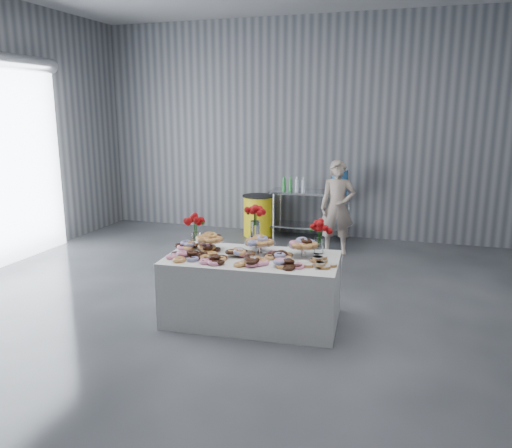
{
  "coord_description": "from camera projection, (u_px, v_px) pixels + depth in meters",
  "views": [
    {
      "loc": [
        1.98,
        -4.76,
        2.34
      ],
      "look_at": [
        0.24,
        0.74,
        1.02
      ],
      "focal_mm": 35.0,
      "sensor_mm": 36.0,
      "label": 1
    }
  ],
  "objects": [
    {
      "name": "trash_barrel",
      "position": [
        258.0,
        215.0,
        9.46
      ],
      "size": [
        0.6,
        0.6,
        0.77
      ],
      "rotation": [
        0.0,
        0.0,
        0.08
      ],
      "color": "yellow",
      "rests_on": "ground"
    },
    {
      "name": "bouquet_right",
      "position": [
        319.0,
        228.0,
        5.59
      ],
      "size": [
        0.26,
        0.26,
        0.42
      ],
      "color": "white",
      "rests_on": "display_table"
    },
    {
      "name": "water_jug",
      "position": [
        340.0,
        179.0,
        8.86
      ],
      "size": [
        0.28,
        0.28,
        0.55
      ],
      "color": "#3A80C5",
      "rests_on": "prep_table"
    },
    {
      "name": "ground",
      "position": [
        215.0,
        326.0,
        5.53
      ],
      "size": [
        9.0,
        9.0,
        0.0
      ],
      "primitive_type": "plane",
      "color": "#33353A",
      "rests_on": "ground"
    },
    {
      "name": "danish_pile",
      "position": [
        319.0,
        261.0,
        5.2
      ],
      "size": [
        0.48,
        0.48,
        0.11
      ],
      "primitive_type": null,
      "color": "silver",
      "rests_on": "display_table"
    },
    {
      "name": "cake_stand_right",
      "position": [
        304.0,
        244.0,
        5.51
      ],
      "size": [
        0.36,
        0.36,
        0.17
      ],
      "color": "silver",
      "rests_on": "display_table"
    },
    {
      "name": "donut_mounds",
      "position": [
        251.0,
        254.0,
        5.47
      ],
      "size": [
        1.86,
        0.93,
        0.09
      ],
      "primitive_type": null,
      "rotation": [
        0.0,
        0.0,
        0.07
      ],
      "color": "#E8A855",
      "rests_on": "display_table"
    },
    {
      "name": "prep_table",
      "position": [
        311.0,
        206.0,
        9.13
      ],
      "size": [
        1.5,
        0.6,
        0.9
      ],
      "color": "silver",
      "rests_on": "ground"
    },
    {
      "name": "drink_bottles",
      "position": [
        294.0,
        184.0,
        9.04
      ],
      "size": [
        0.54,
        0.08,
        0.27
      ],
      "primitive_type": null,
      "color": "#268C33",
      "rests_on": "prep_table"
    },
    {
      "name": "display_table",
      "position": [
        252.0,
        289.0,
        5.61
      ],
      "size": [
        1.97,
        1.14,
        0.75
      ],
      "primitive_type": "cube",
      "rotation": [
        0.0,
        0.0,
        0.07
      ],
      "color": "white",
      "rests_on": "ground"
    },
    {
      "name": "cake_stand_mid",
      "position": [
        260.0,
        242.0,
        5.63
      ],
      "size": [
        0.36,
        0.36,
        0.17
      ],
      "color": "silver",
      "rests_on": "display_table"
    },
    {
      "name": "room_walls",
      "position": [
        188.0,
        80.0,
        5.08
      ],
      "size": [
        8.04,
        9.04,
        4.02
      ],
      "color": "gray",
      "rests_on": "ground"
    },
    {
      "name": "person",
      "position": [
        337.0,
        208.0,
        8.18
      ],
      "size": [
        0.62,
        0.47,
        1.56
      ],
      "primitive_type": "imported",
      "rotation": [
        0.0,
        0.0,
        0.18
      ],
      "color": "#CC8C93",
      "rests_on": "ground"
    },
    {
      "name": "bouquet_left",
      "position": [
        196.0,
        223.0,
        5.87
      ],
      "size": [
        0.26,
        0.26,
        0.42
      ],
      "color": "white",
      "rests_on": "display_table"
    },
    {
      "name": "bouquet_center",
      "position": [
        255.0,
        217.0,
        5.79
      ],
      "size": [
        0.26,
        0.26,
        0.57
      ],
      "color": "silver",
      "rests_on": "display_table"
    },
    {
      "name": "cake_stand_left",
      "position": [
        209.0,
        239.0,
        5.76
      ],
      "size": [
        0.36,
        0.36,
        0.17
      ],
      "color": "silver",
      "rests_on": "display_table"
    }
  ]
}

